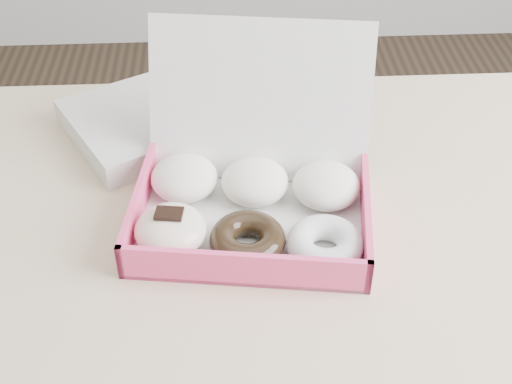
{
  "coord_description": "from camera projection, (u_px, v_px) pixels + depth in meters",
  "views": [
    {
      "loc": [
        -0.04,
        -0.65,
        1.37
      ],
      "look_at": [
        -0.0,
        0.02,
        0.81
      ],
      "focal_mm": 50.0,
      "sensor_mm": 36.0,
      "label": 1
    }
  ],
  "objects": [
    {
      "name": "table",
      "position": [
        259.0,
        286.0,
        0.95
      ],
      "size": [
        1.2,
        0.8,
        0.75
      ],
      "color": "tan",
      "rests_on": "ground"
    },
    {
      "name": "newspapers",
      "position": [
        158.0,
        118.0,
        1.08
      ],
      "size": [
        0.32,
        0.3,
        0.04
      ],
      "primitive_type": "cube",
      "rotation": [
        0.0,
        0.0,
        0.51
      ],
      "color": "silver",
      "rests_on": "table"
    },
    {
      "name": "donut_box",
      "position": [
        250.0,
        196.0,
        0.91
      ],
      "size": [
        0.33,
        0.32,
        0.21
      ],
      "rotation": [
        0.0,
        0.0,
        -0.14
      ],
      "color": "silver",
      "rests_on": "table"
    }
  ]
}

